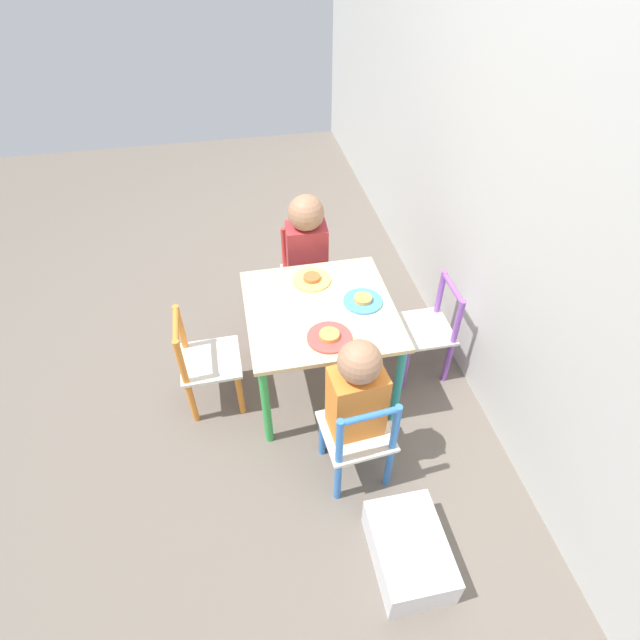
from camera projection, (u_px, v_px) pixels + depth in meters
ground_plane at (320, 380)px, 2.46m from camera, size 6.00×6.00×0.00m
house_wall at (535, 97)px, 1.68m from camera, size 6.00×0.06×2.60m
kids_table at (320, 319)px, 2.18m from camera, size 0.63×0.63×0.48m
chair_blue at (358, 438)px, 1.93m from camera, size 0.28×0.28×0.51m
chair_red at (306, 277)px, 2.67m from camera, size 0.27×0.27×0.51m
chair_purple at (427, 331)px, 2.36m from camera, size 0.26×0.26×0.51m
chair_orange at (206, 363)px, 2.21m from camera, size 0.26×0.26×0.51m
child_right at (355, 397)px, 1.85m from camera, size 0.22×0.21×0.71m
child_left at (307, 251)px, 2.48m from camera, size 0.22×0.21×0.75m
plate_right at (329, 337)px, 1.99m from camera, size 0.18×0.18×0.03m
plate_left at (312, 279)px, 2.26m from camera, size 0.17×0.17×0.03m
plate_back at (363, 300)px, 2.16m from camera, size 0.17×0.17×0.03m
storage_bin at (409, 551)px, 1.78m from camera, size 0.35×0.25×0.15m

